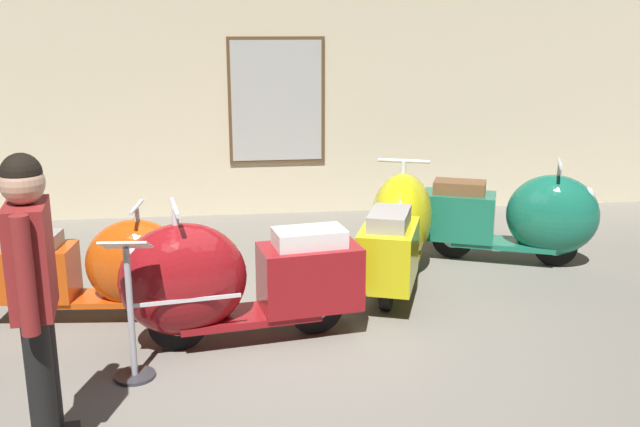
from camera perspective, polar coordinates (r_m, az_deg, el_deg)
The scene contains 8 objects.
ground_plane at distance 5.51m, azimuth -1.33°, elevation -10.80°, with size 60.00×60.00×0.00m, color slate.
showroom_back_wall at distance 9.12m, azimuth -4.06°, elevation 10.45°, with size 18.00×0.24×3.37m.
scooter_0 at distance 6.18m, azimuth -16.52°, elevation -4.12°, with size 1.62×0.60×0.97m.
scooter_1 at distance 5.51m, azimuth -7.60°, elevation -5.23°, with size 1.88×0.79×1.11m.
scooter_2 at distance 6.82m, azimuth 6.14°, elevation -1.21°, with size 1.10×1.88×1.11m.
scooter_3 at distance 7.56m, azimuth 15.64°, elevation -0.25°, with size 1.79×1.11×1.06m.
visitor_1 at distance 4.21m, azimuth -21.57°, elevation -5.40°, with size 0.32×0.58×1.74m.
info_stanchion at distance 5.13m, azimuth -14.61°, elevation -8.16°, with size 0.34×0.28×1.02m.
Camera 1 is at (-0.49, -4.94, 2.40)m, focal length 40.75 mm.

